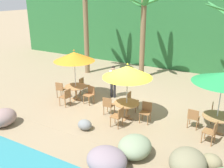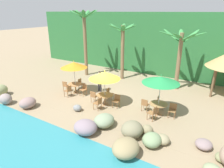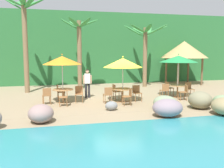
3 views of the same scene
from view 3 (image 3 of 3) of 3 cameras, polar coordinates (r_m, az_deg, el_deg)
name	(u,v)px [view 3 (image 3 of 3)]	position (r m, az deg, el deg)	size (l,w,h in m)	color
ground_plane	(117,101)	(14.00, 1.21, -3.91)	(120.00, 120.00, 0.00)	#937F60
terrace_deck	(117,101)	(14.00, 1.21, -3.89)	(18.00, 5.20, 0.01)	#937F60
foliage_backdrop	(91,48)	(22.55, -4.70, 7.99)	(28.00, 2.40, 6.00)	#286633
rock_seawall	(174,104)	(11.73, 13.80, -4.47)	(16.50, 3.39, 0.90)	#8A8F60
umbrella_orange	(62,60)	(13.52, -11.17, 5.26)	(2.01, 2.01, 2.60)	silver
dining_table_orange	(63,92)	(13.68, -11.00, -1.69)	(1.10, 1.10, 0.74)	#A37547
chair_orange_seaward	(79,93)	(13.75, -7.43, -2.00)	(0.47, 0.47, 0.87)	olive
chair_orange_inland	(60,91)	(14.52, -11.73, -1.59)	(0.45, 0.45, 0.87)	olive
chair_orange_left	(47,95)	(13.48, -14.47, -2.36)	(0.47, 0.48, 0.87)	olive
chair_orange_right	(65,96)	(12.86, -10.56, -2.71)	(0.44, 0.44, 0.87)	olive
umbrella_yellow	(123,63)	(13.48, 2.46, 4.80)	(2.08, 2.08, 2.49)	silver
dining_table_yellow	(123,91)	(13.64, 2.42, -1.59)	(1.10, 1.10, 0.74)	#A37547
chair_yellow_seaward	(137,92)	(14.03, 5.59, -1.78)	(0.44, 0.45, 0.87)	olive
chair_yellow_inland	(116,91)	(14.40, 0.85, -1.51)	(0.47, 0.46, 0.87)	olive
chair_yellow_left	(108,94)	(13.32, -0.92, -2.24)	(0.44, 0.45, 0.87)	olive
chair_yellow_right	(128,95)	(12.86, 3.71, -2.59)	(0.44, 0.44, 0.87)	olive
umbrella_green	(178,59)	(15.39, 14.74, 5.48)	(2.23, 2.23, 2.61)	silver
dining_table_green	(178,87)	(15.53, 14.54, -0.73)	(1.10, 1.10, 0.74)	#A37547
chair_green_seaward	(189,88)	(16.07, 16.95, -0.91)	(0.44, 0.45, 0.87)	olive
chair_green_inland	(168,87)	(16.19, 12.56, -0.71)	(0.47, 0.47, 0.87)	olive
chair_green_left	(165,90)	(15.09, 11.80, -1.26)	(0.43, 0.44, 0.87)	olive
chair_green_right	(184,91)	(14.79, 15.98, -1.57)	(0.48, 0.48, 0.87)	olive
palm_tree_nearest	(25,28)	(17.76, -19.09, 11.76)	(2.89, 2.93, 6.23)	brown
palm_tree_second	(79,42)	(18.60, -7.41, 9.36)	(2.74, 2.64, 5.06)	brown
palm_tree_third	(145,43)	(19.82, 7.54, 9.17)	(3.44, 3.51, 4.79)	brown
palapa_hut	(184,50)	(22.13, 15.94, 7.43)	(3.89, 3.89, 3.59)	brown
waiter_in_white	(87,81)	(14.96, -5.56, 0.61)	(0.52, 0.25, 1.70)	#232328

